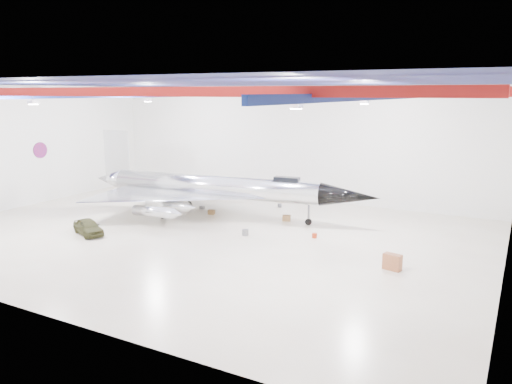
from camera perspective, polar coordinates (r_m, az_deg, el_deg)
The scene contains 16 objects.
floor at distance 37.40m, azimuth -5.97°, elevation -4.84°, with size 40.00×40.00×0.00m, color #C3B39B.
wall_back at distance 49.25m, azimuth 3.85°, elevation 5.62°, with size 40.00×40.00×0.00m, color silver.
wall_left at distance 50.34m, azimuth -25.31°, elevation 4.69°, with size 30.00×30.00×0.00m, color silver.
wall_right at distance 29.93m, azimuth 27.22°, elevation 0.70°, with size 30.00×30.00×0.00m, color silver.
ceiling at distance 35.94m, azimuth -6.34°, elevation 12.26°, with size 40.00×40.00×0.00m, color #0A0F38.
ceiling_structure at distance 35.93m, azimuth -6.32°, elevation 11.18°, with size 39.50×29.50×1.08m.
wall_roundel at distance 51.54m, azimuth -23.43°, elevation 4.41°, with size 1.50×1.50×0.10m, color #B21414.
jet_aircraft at distance 42.29m, azimuth -4.89°, elevation 0.29°, with size 25.74×16.55×7.03m.
jeep at distance 39.04m, azimuth -18.62°, elevation -3.80°, with size 1.38×3.43×1.17m, color #37381C.
desk at distance 30.95m, azimuth 15.31°, elevation -7.72°, with size 1.06×0.53×0.97m, color brown.
crate_ply at distance 43.37m, azimuth -5.12°, elevation -2.30°, with size 0.54×0.43×0.38m, color olive.
engine_drum at distance 36.91m, azimuth -1.23°, elevation -4.64°, with size 0.49×0.49×0.44m, color #59595B.
parts_bin at distance 41.07m, azimuth 3.51°, elevation -2.99°, with size 0.66×0.53×0.46m, color olive.
crate_small at distance 45.40m, azimuth -6.18°, elevation -1.77°, with size 0.39×0.31×0.27m, color #59595B.
tool_chest at distance 36.54m, azimuth 6.69°, elevation -4.97°, with size 0.37×0.37×0.33m, color #9D2A0F.
spares_box at distance 45.89m, azimuth 2.71°, elevation -1.54°, with size 0.37×0.37×0.33m, color #59595B.
Camera 1 is at (20.48, -29.53, 10.36)m, focal length 35.00 mm.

